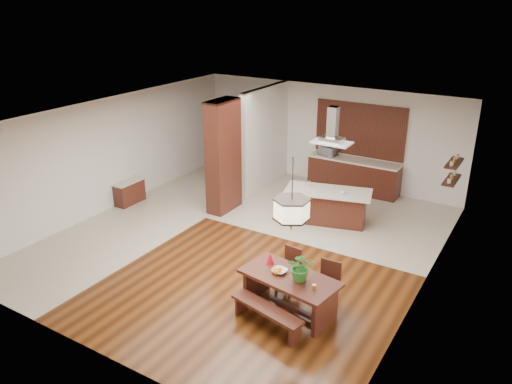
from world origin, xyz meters
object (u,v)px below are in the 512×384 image
Objects in this scene: dining_bench at (267,318)px; foliage_plant at (301,267)px; pendant_lantern at (292,195)px; fruit_bowl at (280,271)px; hallway_console at (130,192)px; dining_chair_left at (288,270)px; dining_chair_right at (326,286)px; dining_table at (289,286)px; island_cup at (343,193)px; range_hood at (333,125)px; microwave at (328,151)px; kitchen_island at (328,206)px.

dining_bench is 1.04m from foliage_plant.
pendant_lantern is 1.51m from fruit_bowl.
dining_chair_left reaches higher than hallway_console.
dining_chair_left is at bearing 133.08° from foliage_plant.
dining_chair_right is at bearing -14.56° from hallway_console.
dining_table is 7.01× the size of fruit_bowl.
foliage_plant reaches higher than dining_bench.
dining_bench is at bearing -99.09° from pendant_lantern.
dining_bench is at bearing -84.14° from island_cup.
range_hood reaches higher than foliage_plant.
dining_table is 1.41× the size of pendant_lantern.
foliage_plant reaches higher than dining_chair_right.
microwave is at bearing 109.73° from foliage_plant.
range_hood is 7.80× the size of island_cup.
microwave reaches higher than dining_chair_right.
pendant_lantern is (0.10, 0.62, 2.05)m from dining_bench.
island_cup is (-0.20, 3.13, 0.47)m from dining_chair_left.
island_cup is (-0.77, 3.74, -0.08)m from foliage_plant.
dining_bench is 4.42m from island_cup.
fruit_bowl is (5.77, -2.12, 0.44)m from hallway_console.
dining_chair_left is 0.98× the size of dining_chair_right.
pendant_lantern is 4.99× the size of fruit_bowl.
range_hood is 1.85× the size of microwave.
kitchen_island is at bearing -90.00° from range_hood.
pendant_lantern is at bearing -4.32° from fruit_bowl.
dining_bench is 12.24× the size of island_cup.
dining_bench is 5.37× the size of fruit_bowl.
dining_chair_right is 7.65× the size of island_cup.
fruit_bowl is (-0.21, 0.02, -1.49)m from pendant_lantern.
kitchen_island is 2.62m from microwave.
range_hood reaches higher than dining_chair_left.
island_cup is 0.24× the size of microwave.
pendant_lantern is 0.59× the size of kitchen_island.
dining_table is at bearing -81.69° from island_cup.
pendant_lantern is at bearing -76.25° from range_hood.
dining_bench is (-0.10, -0.62, -0.33)m from dining_table.
fruit_bowl is 0.12× the size of kitchen_island.
dining_chair_left is 3.28× the size of fruit_bowl.
microwave is at bearing 107.92° from pendant_lantern.
pendant_lantern is 11.36× the size of island_cup.
hallway_console reaches higher than dining_bench.
island_cup reaches higher than fruit_bowl.
island_cup is at bearing 98.31° from dining_table.
foliage_plant is at bearing -88.06° from kitchen_island.
microwave is (-1.88, 6.74, 0.89)m from dining_bench.
microwave is at bearing 120.88° from island_cup.
kitchen_island is 2.03m from range_hood.
kitchen_island is at bearing 106.81° from foliage_plant.
dining_chair_left is 0.67m from fruit_bowl.
hallway_console is 1.69× the size of foliage_plant.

